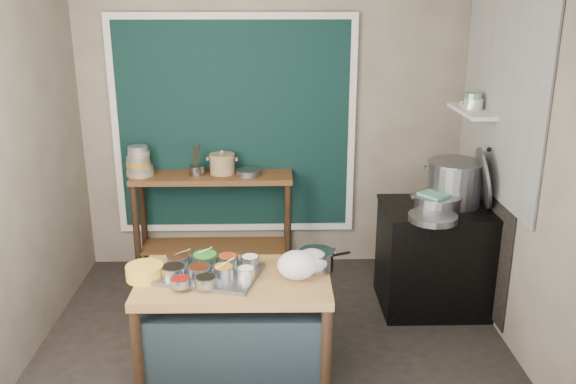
{
  "coord_description": "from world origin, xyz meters",
  "views": [
    {
      "loc": [
        0.01,
        -4.03,
        2.5
      ],
      "look_at": [
        0.11,
        0.25,
        1.11
      ],
      "focal_mm": 38.0,
      "sensor_mm": 36.0,
      "label": 1
    }
  ],
  "objects_px": {
    "prep_table": "(236,328)",
    "ceramic_crock": "(222,165)",
    "yellow_basin": "(145,272)",
    "steamer": "(437,202)",
    "condiment_tray": "(209,274)",
    "saucepan": "(316,260)",
    "stove_block": "(437,259)",
    "utensil_cup": "(197,170)",
    "stock_pot": "(454,183)",
    "back_counter": "(214,224)"
  },
  "relations": [
    {
      "from": "back_counter",
      "to": "steamer",
      "type": "xyz_separation_m",
      "value": [
        1.85,
        -0.8,
        0.47
      ]
    },
    {
      "from": "stove_block",
      "to": "condiment_tray",
      "type": "relative_size",
      "value": 1.43
    },
    {
      "from": "stock_pot",
      "to": "steamer",
      "type": "xyz_separation_m",
      "value": [
        -0.17,
        -0.14,
        -0.12
      ]
    },
    {
      "from": "ceramic_crock",
      "to": "stock_pot",
      "type": "bearing_deg",
      "value": -19.93
    },
    {
      "from": "back_counter",
      "to": "stove_block",
      "type": "relative_size",
      "value": 1.61
    },
    {
      "from": "ceramic_crock",
      "to": "saucepan",
      "type": "bearing_deg",
      "value": -65.46
    },
    {
      "from": "yellow_basin",
      "to": "steamer",
      "type": "height_order",
      "value": "steamer"
    },
    {
      "from": "ceramic_crock",
      "to": "yellow_basin",
      "type": "bearing_deg",
      "value": -102.06
    },
    {
      "from": "condiment_tray",
      "to": "utensil_cup",
      "type": "bearing_deg",
      "value": 99.1
    },
    {
      "from": "back_counter",
      "to": "saucepan",
      "type": "xyz_separation_m",
      "value": [
        0.84,
        -1.6,
        0.34
      ]
    },
    {
      "from": "condiment_tray",
      "to": "yellow_basin",
      "type": "xyz_separation_m",
      "value": [
        -0.41,
        -0.03,
        0.03
      ]
    },
    {
      "from": "saucepan",
      "to": "stock_pot",
      "type": "distance_m",
      "value": 1.52
    },
    {
      "from": "ceramic_crock",
      "to": "steamer",
      "type": "distance_m",
      "value": 1.95
    },
    {
      "from": "stove_block",
      "to": "yellow_basin",
      "type": "distance_m",
      "value": 2.42
    },
    {
      "from": "yellow_basin",
      "to": "stove_block",
      "type": "bearing_deg",
      "value": 24.2
    },
    {
      "from": "prep_table",
      "to": "ceramic_crock",
      "type": "height_order",
      "value": "ceramic_crock"
    },
    {
      "from": "prep_table",
      "to": "steamer",
      "type": "distance_m",
      "value": 1.89
    },
    {
      "from": "saucepan",
      "to": "steamer",
      "type": "distance_m",
      "value": 1.29
    },
    {
      "from": "utensil_cup",
      "to": "steamer",
      "type": "height_order",
      "value": "utensil_cup"
    },
    {
      "from": "saucepan",
      "to": "back_counter",
      "type": "bearing_deg",
      "value": 95.68
    },
    {
      "from": "back_counter",
      "to": "yellow_basin",
      "type": "relative_size",
      "value": 5.97
    },
    {
      "from": "condiment_tray",
      "to": "saucepan",
      "type": "xyz_separation_m",
      "value": [
        0.71,
        0.08,
        0.05
      ]
    },
    {
      "from": "yellow_basin",
      "to": "stock_pot",
      "type": "distance_m",
      "value": 2.54
    },
    {
      "from": "prep_table",
      "to": "stove_block",
      "type": "relative_size",
      "value": 1.39
    },
    {
      "from": "utensil_cup",
      "to": "prep_table",
      "type": "bearing_deg",
      "value": -75.7
    },
    {
      "from": "utensil_cup",
      "to": "yellow_basin",
      "type": "bearing_deg",
      "value": -94.74
    },
    {
      "from": "condiment_tray",
      "to": "steamer",
      "type": "height_order",
      "value": "steamer"
    },
    {
      "from": "back_counter",
      "to": "utensil_cup",
      "type": "bearing_deg",
      "value": -179.1
    },
    {
      "from": "back_counter",
      "to": "steamer",
      "type": "height_order",
      "value": "steamer"
    },
    {
      "from": "steamer",
      "to": "stock_pot",
      "type": "bearing_deg",
      "value": 39.62
    },
    {
      "from": "ceramic_crock",
      "to": "back_counter",
      "type": "bearing_deg",
      "value": -159.76
    },
    {
      "from": "yellow_basin",
      "to": "stock_pot",
      "type": "xyz_separation_m",
      "value": [
        2.29,
        1.05,
        0.26
      ]
    },
    {
      "from": "prep_table",
      "to": "saucepan",
      "type": "xyz_separation_m",
      "value": [
        0.54,
        0.1,
        0.44
      ]
    },
    {
      "from": "condiment_tray",
      "to": "yellow_basin",
      "type": "bearing_deg",
      "value": -176.11
    },
    {
      "from": "prep_table",
      "to": "saucepan",
      "type": "relative_size",
      "value": 5.12
    },
    {
      "from": "saucepan",
      "to": "steamer",
      "type": "xyz_separation_m",
      "value": [
        1.01,
        0.8,
        0.13
      ]
    },
    {
      "from": "ceramic_crock",
      "to": "prep_table",
      "type": "bearing_deg",
      "value": -83.34
    },
    {
      "from": "stock_pot",
      "to": "utensil_cup",
      "type": "bearing_deg",
      "value": 162.94
    },
    {
      "from": "stove_block",
      "to": "yellow_basin",
      "type": "bearing_deg",
      "value": -155.8
    },
    {
      "from": "prep_table",
      "to": "yellow_basin",
      "type": "distance_m",
      "value": 0.71
    },
    {
      "from": "saucepan",
      "to": "utensil_cup",
      "type": "xyz_separation_m",
      "value": [
        -0.98,
        1.6,
        0.18
      ]
    },
    {
      "from": "stock_pot",
      "to": "steamer",
      "type": "relative_size",
      "value": 1.18
    },
    {
      "from": "yellow_basin",
      "to": "ceramic_crock",
      "type": "height_order",
      "value": "ceramic_crock"
    },
    {
      "from": "utensil_cup",
      "to": "ceramic_crock",
      "type": "bearing_deg",
      "value": 8.97
    },
    {
      "from": "utensil_cup",
      "to": "steamer",
      "type": "relative_size",
      "value": 0.36
    },
    {
      "from": "saucepan",
      "to": "yellow_basin",
      "type": "bearing_deg",
      "value": 163.67
    },
    {
      "from": "saucepan",
      "to": "ceramic_crock",
      "type": "distance_m",
      "value": 1.81
    },
    {
      "from": "stove_block",
      "to": "ceramic_crock",
      "type": "relative_size",
      "value": 3.72
    },
    {
      "from": "prep_table",
      "to": "condiment_tray",
      "type": "distance_m",
      "value": 0.42
    },
    {
      "from": "stove_block",
      "to": "steamer",
      "type": "xyz_separation_m",
      "value": [
        -0.05,
        -0.07,
        0.52
      ]
    }
  ]
}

